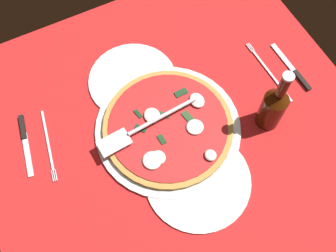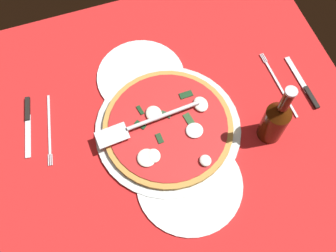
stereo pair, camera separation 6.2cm
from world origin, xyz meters
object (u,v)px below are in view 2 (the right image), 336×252
dinner_plate_right (190,184)px  place_setting_far (292,86)px  pizza (168,127)px  place_setting_near (38,126)px  beer_bottle (276,120)px  dinner_plate_left (141,76)px  pizza_server (145,123)px

dinner_plate_right → place_setting_far: 39.79cm
pizza → place_setting_near: bearing=-110.8°
pizza → place_setting_near: pizza is taller
beer_bottle → place_setting_far: bearing=131.8°
beer_bottle → dinner_plate_left: bearing=-136.0°
beer_bottle → pizza: bearing=-111.1°
dinner_plate_left → place_setting_far: 41.44cm
beer_bottle → dinner_plate_right: bearing=-75.4°
dinner_plate_right → pizza_server: 18.76cm
pizza → beer_bottle: (9.30, 24.09, 5.93)cm
pizza → pizza_server: size_ratio=1.20×
pizza_server → place_setting_near: pizza_server is taller
place_setting_near → pizza_server: bearing=79.0°
dinner_plate_left → place_setting_near: size_ratio=1.10×
place_setting_near → beer_bottle: size_ratio=1.01×
place_setting_near → beer_bottle: (21.28, 55.71, 7.60)cm
dinner_plate_right → place_setting_near: place_setting_near is taller
dinner_plate_right → beer_bottle: (-6.22, 23.94, 7.46)cm
place_setting_far → dinner_plate_right: bearing=114.0°
dinner_plate_left → place_setting_far: bearing=66.9°
beer_bottle → pizza_server: bearing=-110.9°
place_setting_near → dinner_plate_left: bearing=110.9°
place_setting_near → beer_bottle: beer_bottle is taller
dinner_plate_left → pizza: bearing=6.4°
dinner_plate_left → beer_bottle: size_ratio=1.11×
dinner_plate_left → place_setting_near: place_setting_near is taller
place_setting_far → beer_bottle: beer_bottle is taller
dinner_plate_left → pizza: pizza is taller
dinner_plate_left → pizza: 17.92cm
pizza_server → beer_bottle: beer_bottle is taller
dinner_plate_left → pizza_server: pizza_server is taller
pizza_server → beer_bottle: 31.87cm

